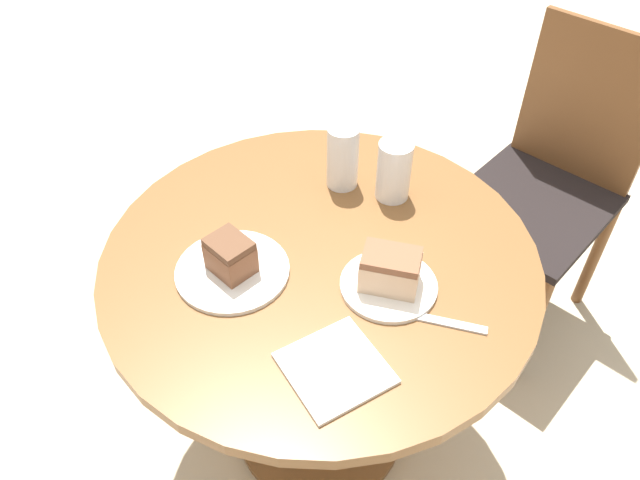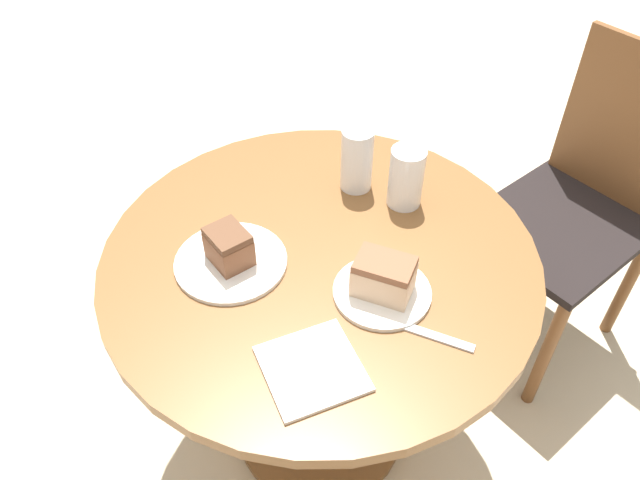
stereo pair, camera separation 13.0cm
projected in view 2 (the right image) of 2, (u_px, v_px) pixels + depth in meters
ground_plane at (320, 426)px, 1.82m from camera, size 8.00×8.00×0.00m
table at (320, 309)px, 1.45m from camera, size 0.93×0.93×0.72m
chair at (577, 208)px, 1.78m from camera, size 0.48×0.53×0.93m
plate_near at (382, 292)px, 1.24m from camera, size 0.20×0.20×0.01m
plate_far at (231, 262)px, 1.30m from camera, size 0.24×0.24×0.01m
cake_slice_near at (384, 276)px, 1.21m from camera, size 0.14×0.13×0.08m
cake_slice_far at (229, 247)px, 1.27m from camera, size 0.10×0.08×0.08m
glass_lemonade at (357, 162)px, 1.44m from camera, size 0.07×0.07×0.16m
glass_water at (406, 181)px, 1.41m from camera, size 0.08×0.08×0.14m
napkin_stack at (312, 368)px, 1.11m from camera, size 0.18×0.18×0.01m
fork at (426, 333)px, 1.17m from camera, size 0.16×0.13×0.00m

